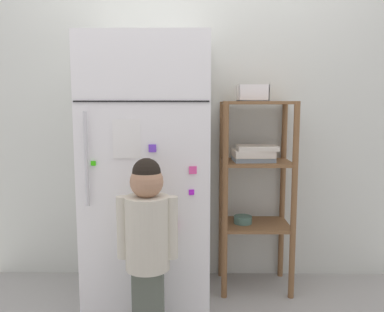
% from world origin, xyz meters
% --- Properties ---
extents(ground_plane, '(6.00, 6.00, 0.00)m').
position_xyz_m(ground_plane, '(0.00, 0.00, 0.00)').
color(ground_plane, '#999993').
extents(kitchen_wall_back, '(2.76, 0.03, 2.06)m').
position_xyz_m(kitchen_wall_back, '(0.00, 0.35, 1.03)').
color(kitchen_wall_back, silver).
rests_on(kitchen_wall_back, ground).
extents(refrigerator, '(0.72, 0.63, 1.56)m').
position_xyz_m(refrigerator, '(-0.27, 0.02, 0.78)').
color(refrigerator, white).
rests_on(refrigerator, ground).
extents(child_standing, '(0.30, 0.22, 0.93)m').
position_xyz_m(child_standing, '(-0.22, -0.45, 0.56)').
color(child_standing, '#586054').
rests_on(child_standing, ground).
extents(pantry_shelf_unit, '(0.45, 0.35, 1.20)m').
position_xyz_m(pantry_shelf_unit, '(0.39, 0.14, 0.75)').
color(pantry_shelf_unit, brown).
rests_on(pantry_shelf_unit, ground).
extents(fruit_bin, '(0.18, 0.18, 0.10)m').
position_xyz_m(fruit_bin, '(0.36, 0.14, 1.24)').
color(fruit_bin, white).
rests_on(fruit_bin, pantry_shelf_unit).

